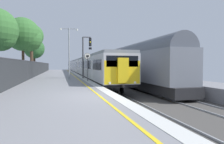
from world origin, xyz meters
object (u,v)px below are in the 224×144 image
at_px(speed_limit_sign, 87,63).
at_px(platform_lamp_mid, 69,49).
at_px(background_tree_back, 34,49).
at_px(background_tree_centre, 30,37).
at_px(freight_train_adjacent_track, 112,64).
at_px(signal_gantry, 85,52).
at_px(commuter_train_at_platform, 80,66).
at_px(background_tree_right, 25,36).

bearing_deg(speed_limit_sign, platform_lamp_mid, 110.61).
bearing_deg(background_tree_back, background_tree_centre, -86.03).
height_order(speed_limit_sign, background_tree_centre, background_tree_centre).
xyz_separation_m(freight_train_adjacent_track, signal_gantry, (-5.47, -8.24, 1.35)).
height_order(freight_train_adjacent_track, background_tree_back, background_tree_back).
height_order(freight_train_adjacent_track, platform_lamp_mid, platform_lamp_mid).
relative_size(commuter_train_at_platform, freight_train_adjacent_track, 1.56).
xyz_separation_m(platform_lamp_mid, background_tree_centre, (-5.08, 7.98, 2.26)).
height_order(commuter_train_at_platform, freight_train_adjacent_track, freight_train_adjacent_track).
bearing_deg(signal_gantry, background_tree_back, 113.11).
distance_m(background_tree_centre, background_tree_back, 10.71).
xyz_separation_m(commuter_train_at_platform, signal_gantry, (-1.47, -21.36, 1.77)).
xyz_separation_m(freight_train_adjacent_track, platform_lamp_mid, (-7.36, -8.80, 1.67)).
height_order(signal_gantry, background_tree_centre, background_tree_centre).
bearing_deg(platform_lamp_mid, background_tree_centre, 122.49).
distance_m(commuter_train_at_platform, background_tree_right, 22.88).
relative_size(background_tree_centre, background_tree_back, 1.11).
relative_size(freight_train_adjacent_track, background_tree_right, 5.99).
bearing_deg(signal_gantry, commuter_train_at_platform, 86.07).
relative_size(speed_limit_sign, background_tree_back, 0.40).
distance_m(signal_gantry, background_tree_back, 19.69).
distance_m(commuter_train_at_platform, signal_gantry, 21.48).
height_order(commuter_train_at_platform, background_tree_centre, background_tree_centre).
relative_size(signal_gantry, background_tree_right, 0.72).
distance_m(platform_lamp_mid, background_tree_centre, 9.73).
distance_m(freight_train_adjacent_track, background_tree_centre, 13.07).
bearing_deg(background_tree_back, speed_limit_sign, -72.05).
height_order(background_tree_centre, background_tree_right, background_tree_centre).
relative_size(freight_train_adjacent_track, speed_limit_sign, 14.97).
distance_m(commuter_train_at_platform, platform_lamp_mid, 22.27).
relative_size(commuter_train_at_platform, speed_limit_sign, 23.29).
distance_m(signal_gantry, background_tree_right, 6.80).
bearing_deg(background_tree_right, commuter_train_at_platform, 69.15).
bearing_deg(signal_gantry, background_tree_right, 178.09).
bearing_deg(background_tree_centre, background_tree_right, -86.96).
distance_m(platform_lamp_mid, background_tree_back, 19.54).
bearing_deg(signal_gantry, speed_limit_sign, -94.73).
bearing_deg(background_tree_back, commuter_train_at_platform, 19.81).
distance_m(freight_train_adjacent_track, background_tree_right, 14.80).
height_order(signal_gantry, background_tree_back, background_tree_back).
distance_m(commuter_train_at_platform, background_tree_centre, 16.86).
bearing_deg(background_tree_centre, speed_limit_sign, -61.20).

